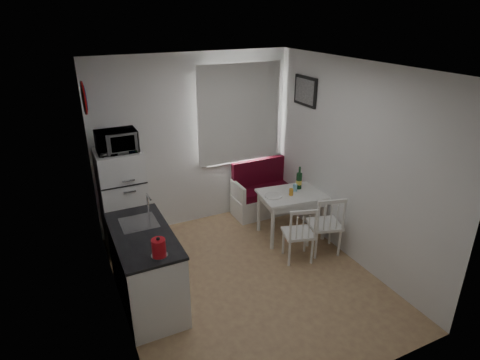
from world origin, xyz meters
The scene contains 22 objects.
floor centered at (0.00, 0.00, 0.00)m, with size 3.00×3.50×0.02m, color #9F7554.
ceiling centered at (0.00, 0.00, 2.60)m, with size 3.00×3.50×0.02m, color white.
wall_back centered at (0.00, 1.75, 1.30)m, with size 3.00×0.02×2.60m, color white.
wall_front centered at (0.00, -1.75, 1.30)m, with size 3.00×0.02×2.60m, color white.
wall_left centered at (-1.50, 0.00, 1.30)m, with size 0.02×3.50×2.60m, color white.
wall_right centered at (1.50, 0.00, 1.30)m, with size 0.02×3.50×2.60m, color white.
window centered at (0.70, 1.72, 1.62)m, with size 1.22×0.06×1.47m, color white.
curtain centered at (0.70, 1.65, 1.68)m, with size 1.35×0.02×1.50m, color white.
kitchen_counter centered at (-1.20, 0.16, 0.46)m, with size 0.62×1.32×1.16m.
wall_sign centered at (-1.47, 1.45, 2.15)m, with size 0.40×0.40×0.03m, color #1C41AA.
picture_frame centered at (1.48, 1.10, 2.05)m, with size 0.04×0.52×0.42m, color black.
bench centered at (1.17, 1.51, 0.29)m, with size 1.24×0.48×0.89m.
dining_table centered at (1.07, 0.69, 0.61)m, with size 0.99×0.75×0.69m.
chair_left centered at (0.82, 0.03, 0.50)m, with size 0.47×0.46×0.44m.
chair_right centered at (1.25, 0.03, 0.54)m, with size 0.50×0.49×0.47m.
fridge centered at (-1.18, 1.40, 0.73)m, with size 0.58×0.58×1.45m, color white.
microwave centered at (-1.18, 1.35, 1.59)m, with size 0.50×0.34×0.28m, color white.
kettle centered at (-1.15, -0.38, 1.01)m, with size 0.16×0.16×0.22m, color #B40E17.
wine_bottle centered at (1.25, 0.79, 0.86)m, with size 0.09×0.09×0.34m, color #12391A, non-canonical shape.
drinking_glass_orange centered at (1.02, 0.64, 0.74)m, with size 0.06×0.06×0.10m, color orange.
drinking_glass_blue centered at (1.15, 0.74, 0.74)m, with size 0.06×0.06×0.10m, color #7DC1D5.
plate centered at (0.77, 0.71, 0.70)m, with size 0.25×0.25×0.02m, color white.
Camera 1 is at (-1.87, -3.70, 3.15)m, focal length 30.00 mm.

